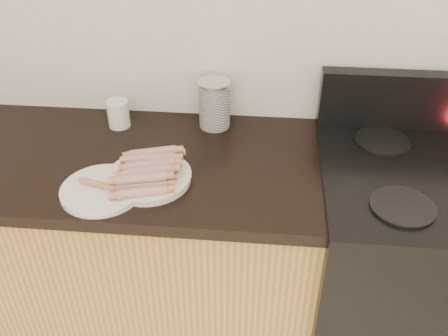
# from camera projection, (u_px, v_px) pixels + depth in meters

# --- Properties ---
(wall_back) EXTENTS (4.00, 0.04, 2.60)m
(wall_back) POSITION_uv_depth(u_px,v_px,m) (203.00, 5.00, 1.60)
(wall_back) COLOR silver
(wall_back) RESTS_ON ground
(cabinet_base) EXTENTS (2.20, 0.59, 0.86)m
(cabinet_base) POSITION_uv_depth(u_px,v_px,m) (17.00, 252.00, 1.91)
(cabinet_base) COLOR #AB873C
(cabinet_base) RESTS_ON floor
(stove) EXTENTS (0.76, 0.65, 0.91)m
(stove) POSITION_uv_depth(u_px,v_px,m) (415.00, 278.00, 1.77)
(stove) COLOR black
(stove) RESTS_ON floor
(stove_panel) EXTENTS (0.76, 0.06, 0.20)m
(stove_panel) POSITION_uv_depth(u_px,v_px,m) (433.00, 102.00, 1.68)
(stove_panel) COLOR black
(stove_panel) RESTS_ON stove
(burner_near_left) EXTENTS (0.18, 0.18, 0.01)m
(burner_near_left) POSITION_uv_depth(u_px,v_px,m) (403.00, 207.00, 1.38)
(burner_near_left) COLOR black
(burner_near_left) RESTS_ON stove
(burner_far_left) EXTENTS (0.18, 0.18, 0.01)m
(burner_far_left) POSITION_uv_depth(u_px,v_px,m) (382.00, 141.00, 1.65)
(burner_far_left) COLOR black
(burner_far_left) RESTS_ON stove
(main_plate) EXTENTS (0.33, 0.33, 0.02)m
(main_plate) POSITION_uv_depth(u_px,v_px,m) (149.00, 178.00, 1.50)
(main_plate) COLOR white
(main_plate) RESTS_ON counter_slab
(side_plate) EXTENTS (0.31, 0.31, 0.02)m
(side_plate) POSITION_uv_depth(u_px,v_px,m) (102.00, 190.00, 1.45)
(side_plate) COLOR white
(side_plate) RESTS_ON counter_slab
(hotdog_pile) EXTENTS (0.14, 0.26, 0.06)m
(hotdog_pile) POSITION_uv_depth(u_px,v_px,m) (148.00, 169.00, 1.48)
(hotdog_pile) COLOR #9E4136
(hotdog_pile) RESTS_ON main_plate
(plain_sausages) EXTENTS (0.13, 0.05, 0.02)m
(plain_sausages) POSITION_uv_depth(u_px,v_px,m) (101.00, 185.00, 1.44)
(plain_sausages) COLOR #BB5B33
(plain_sausages) RESTS_ON side_plate
(canister) EXTENTS (0.11, 0.11, 0.17)m
(canister) POSITION_uv_depth(u_px,v_px,m) (214.00, 104.00, 1.72)
(canister) COLOR white
(canister) RESTS_ON counter_slab
(mug) EXTENTS (0.10, 0.10, 0.09)m
(mug) POSITION_uv_depth(u_px,v_px,m) (118.00, 114.00, 1.74)
(mug) COLOR white
(mug) RESTS_ON counter_slab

